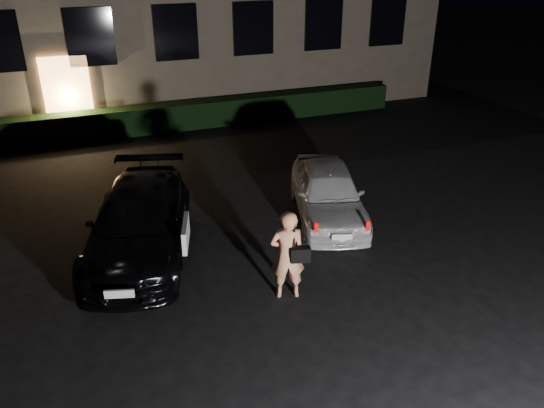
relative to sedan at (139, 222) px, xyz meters
name	(u,v)px	position (x,y,z in m)	size (l,w,h in m)	color
ground	(327,307)	(2.60, -3.01, -0.64)	(80.00, 80.00, 0.00)	black
hedge	(185,115)	(2.60, 7.49, -0.21)	(15.00, 0.70, 0.85)	black
sedan	(139,222)	(0.00, 0.00, 0.00)	(2.96, 4.72, 1.28)	black
hatch	(328,192)	(4.08, -0.04, -0.04)	(2.41, 3.78, 1.20)	silver
man	(288,255)	(2.10, -2.45, 0.18)	(0.68, 0.53, 1.63)	#E39267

